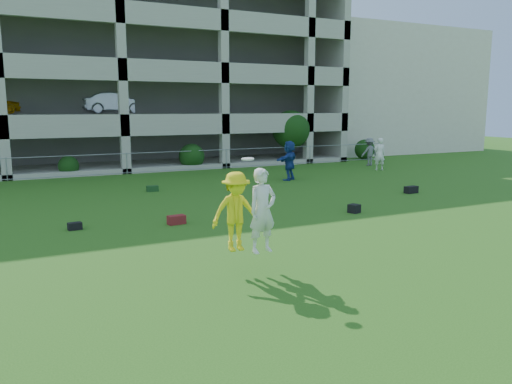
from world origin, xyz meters
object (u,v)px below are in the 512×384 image
stucco_building (361,93)px  bystander_d (289,160)px  bystander_e (379,154)px  parking_garage (96,73)px  bystander_f (369,152)px  frisbee_contest (244,211)px  crate_d (354,209)px

stucco_building → bystander_d: 22.32m
bystander_e → parking_garage: size_ratio=0.06×
stucco_building → bystander_f: size_ratio=9.05×
frisbee_contest → bystander_d: bearing=56.1°
stucco_building → crate_d: size_ratio=45.71×
frisbee_contest → crate_d: bearing=33.7°
bystander_d → crate_d: bystander_d is taller
parking_garage → crate_d: bearing=-77.7°
crate_d → frisbee_contest: frisbee_contest is taller
bystander_f → bystander_d: bearing=23.0°
frisbee_contest → parking_garage: bearing=87.4°
bystander_d → parking_garage: parking_garage is taller
crate_d → stucco_building: bearing=51.9°
bystander_d → bystander_f: 8.56m
bystander_e → parking_garage: bearing=-23.7°
parking_garage → bystander_d: bearing=-64.6°
bystander_d → bystander_f: bystander_d is taller
bystander_e → frisbee_contest: 20.18m
frisbee_contest → parking_garage: 27.28m
bystander_d → bystander_e: 6.99m
stucco_building → parking_garage: parking_garage is taller
bystander_d → bystander_f: size_ratio=1.14×
crate_d → bystander_f: bearing=49.2°
bystander_e → crate_d: bystander_e is taller
bystander_e → parking_garage: 19.95m
bystander_d → crate_d: 8.34m
stucco_building → frisbee_contest: size_ratio=7.42×
bystander_e → frisbee_contest: (-15.07, -13.41, 0.44)m
stucco_building → crate_d: bearing=-128.1°
stucco_building → bystander_e: (-9.17, -13.74, -4.05)m
stucco_building → parking_garage: (-23.01, -0.30, 1.01)m
bystander_f → frisbee_contest: (-16.05, -15.55, 0.51)m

